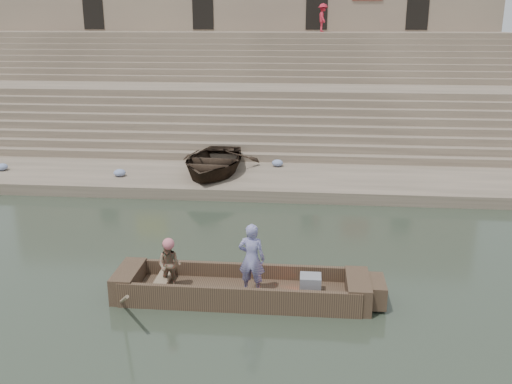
# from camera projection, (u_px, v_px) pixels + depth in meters

# --- Properties ---
(ground) EXTENTS (120.00, 120.00, 0.00)m
(ground) POSITION_uv_depth(u_px,v_px,m) (109.00, 276.00, 13.58)
(ground) COLOR #242E23
(ground) RESTS_ON ground
(lower_landing) EXTENTS (32.00, 4.00, 0.40)m
(lower_landing) POSITION_uv_depth(u_px,v_px,m) (182.00, 178.00, 21.13)
(lower_landing) COLOR gray
(lower_landing) RESTS_ON ground
(mid_landing) EXTENTS (32.00, 3.00, 2.80)m
(mid_landing) POSITION_uv_depth(u_px,v_px,m) (214.00, 114.00, 27.91)
(mid_landing) COLOR gray
(mid_landing) RESTS_ON ground
(upper_landing) EXTENTS (32.00, 3.00, 5.20)m
(upper_landing) POSITION_uv_depth(u_px,v_px,m) (232.00, 76.00, 34.21)
(upper_landing) COLOR gray
(upper_landing) RESTS_ON ground
(ghat_steps) EXTENTS (32.00, 11.00, 5.20)m
(ghat_steps) POSITION_uv_depth(u_px,v_px,m) (219.00, 101.00, 29.40)
(ghat_steps) COLOR gray
(ghat_steps) RESTS_ON ground
(building_wall) EXTENTS (32.00, 5.07, 11.20)m
(building_wall) POSITION_uv_depth(u_px,v_px,m) (240.00, 24.00, 37.12)
(building_wall) COLOR gray
(building_wall) RESTS_ON ground
(main_rowboat) EXTENTS (5.00, 1.30, 0.22)m
(main_rowboat) POSITION_uv_depth(u_px,v_px,m) (241.00, 294.00, 12.47)
(main_rowboat) COLOR brown
(main_rowboat) RESTS_ON ground
(rowboat_trim) EXTENTS (6.04, 2.63, 1.79)m
(rowboat_trim) POSITION_uv_depth(u_px,v_px,m) (251.00, 286.00, 12.39)
(rowboat_trim) COLOR brown
(rowboat_trim) RESTS_ON ground
(standing_man) EXTENTS (0.62, 0.45, 1.59)m
(standing_man) POSITION_uv_depth(u_px,v_px,m) (252.00, 259.00, 12.08)
(standing_man) COLOR navy
(standing_man) RESTS_ON main_rowboat
(rowing_man) EXTENTS (0.57, 0.45, 1.12)m
(rowing_man) POSITION_uv_depth(u_px,v_px,m) (169.00, 265.00, 12.34)
(rowing_man) COLOR #2A7F58
(rowing_man) RESTS_ON main_rowboat
(television) EXTENTS (0.46, 0.42, 0.40)m
(television) POSITION_uv_depth(u_px,v_px,m) (310.00, 284.00, 12.24)
(television) COLOR gray
(television) RESTS_ON main_rowboat
(beached_rowboat) EXTENTS (3.36, 4.52, 0.90)m
(beached_rowboat) POSITION_uv_depth(u_px,v_px,m) (213.00, 161.00, 20.97)
(beached_rowboat) COLOR #2D2116
(beached_rowboat) RESTS_ON lower_landing
(pedestrian) EXTENTS (0.69, 1.08, 1.59)m
(pedestrian) POSITION_uv_depth(u_px,v_px,m) (323.00, 18.00, 32.76)
(pedestrian) COLOR red
(pedestrian) RESTS_ON upper_landing
(cloth_bundles) EXTENTS (10.89, 2.44, 0.26)m
(cloth_bundles) POSITION_uv_depth(u_px,v_px,m) (156.00, 169.00, 21.19)
(cloth_bundles) COLOR #3F5999
(cloth_bundles) RESTS_ON lower_landing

